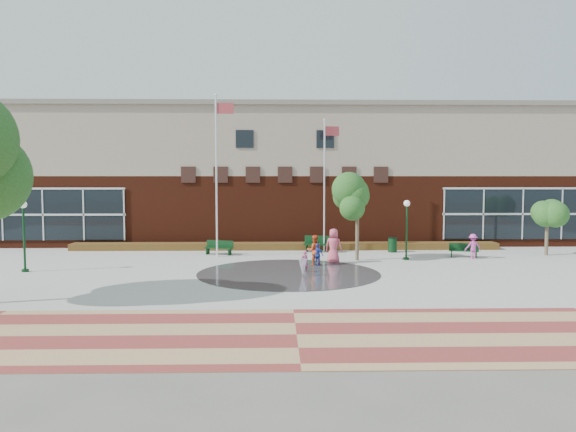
{
  "coord_description": "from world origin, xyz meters",
  "views": [
    {
      "loc": [
        -0.58,
        -22.52,
        4.45
      ],
      "look_at": [
        0.0,
        4.0,
        2.6
      ],
      "focal_mm": 35.0,
      "sensor_mm": 36.0,
      "label": 1
    }
  ],
  "objects_px": {
    "bench_left": "(219,250)",
    "trash_can": "(392,245)",
    "flagpole_left": "(217,167)",
    "flagpole_right": "(325,178)",
    "child_splash": "(305,262)"
  },
  "relations": [
    {
      "from": "flagpole_left",
      "to": "child_splash",
      "type": "xyz_separation_m",
      "value": [
        4.55,
        -5.25,
        -4.47
      ]
    },
    {
      "from": "flagpole_right",
      "to": "trash_can",
      "type": "bearing_deg",
      "value": -16.04
    },
    {
      "from": "flagpole_right",
      "to": "child_splash",
      "type": "distance_m",
      "value": 8.38
    },
    {
      "from": "flagpole_right",
      "to": "bench_left",
      "type": "height_order",
      "value": "flagpole_right"
    },
    {
      "from": "flagpole_right",
      "to": "trash_can",
      "type": "relative_size",
      "value": 8.81
    },
    {
      "from": "bench_left",
      "to": "flagpole_left",
      "type": "bearing_deg",
      "value": -68.71
    },
    {
      "from": "flagpole_left",
      "to": "child_splash",
      "type": "distance_m",
      "value": 8.26
    },
    {
      "from": "flagpole_left",
      "to": "flagpole_right",
      "type": "relative_size",
      "value": 1.14
    },
    {
      "from": "trash_can",
      "to": "bench_left",
      "type": "bearing_deg",
      "value": -175.16
    },
    {
      "from": "bench_left",
      "to": "trash_can",
      "type": "distance_m",
      "value": 10.18
    },
    {
      "from": "bench_left",
      "to": "trash_can",
      "type": "relative_size",
      "value": 1.9
    },
    {
      "from": "flagpole_right",
      "to": "child_splash",
      "type": "height_order",
      "value": "flagpole_right"
    },
    {
      "from": "bench_left",
      "to": "trash_can",
      "type": "xyz_separation_m",
      "value": [
        10.14,
        0.86,
        0.19
      ]
    },
    {
      "from": "flagpole_left",
      "to": "bench_left",
      "type": "relative_size",
      "value": 5.29
    },
    {
      "from": "flagpole_right",
      "to": "trash_can",
      "type": "height_order",
      "value": "flagpole_right"
    }
  ]
}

